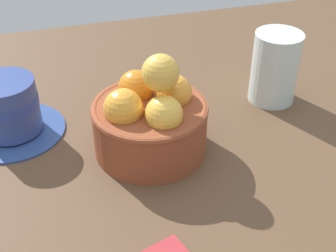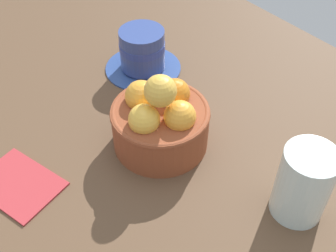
{
  "view_description": "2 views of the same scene",
  "coord_description": "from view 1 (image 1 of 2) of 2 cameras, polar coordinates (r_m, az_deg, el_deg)",
  "views": [
    {
      "loc": [
        11.14,
        45.41,
        36.94
      ],
      "look_at": [
        -1.46,
        3.0,
        5.35
      ],
      "focal_mm": 49.02,
      "sensor_mm": 36.0,
      "label": 1
    },
    {
      "loc": [
        -35.37,
        26.23,
        46.65
      ],
      "look_at": [
        -1.44,
        -0.3,
        4.39
      ],
      "focal_mm": 44.74,
      "sensor_mm": 36.0,
      "label": 2
    }
  ],
  "objects": [
    {
      "name": "water_glass",
      "position": [
        0.69,
        13.15,
        7.1
      ],
      "size": [
        6.85,
        6.85,
        10.51
      ],
      "primitive_type": "cylinder",
      "color": "silver",
      "rests_on": "ground_plane"
    },
    {
      "name": "coffee_cup",
      "position": [
        0.64,
        -19.23,
        1.95
      ],
      "size": [
        13.92,
        13.92,
        7.9
      ],
      "color": "#2D498B",
      "rests_on": "ground_plane"
    },
    {
      "name": "terracotta_bowl",
      "position": [
        0.57,
        -2.25,
        0.93
      ],
      "size": [
        14.45,
        14.45,
        13.59
      ],
      "color": "brown",
      "rests_on": "ground_plane"
    },
    {
      "name": "ground_plane",
      "position": [
        0.61,
        -2.13,
        -4.23
      ],
      "size": [
        140.24,
        85.45,
        3.84
      ],
      "primitive_type": "cube",
      "color": "brown"
    }
  ]
}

